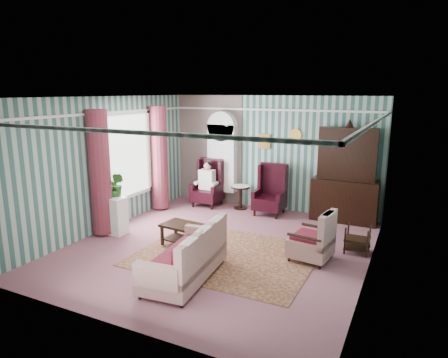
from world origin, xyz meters
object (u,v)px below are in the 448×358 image
at_px(round_side_table, 240,197).
at_px(dresser_hutch, 346,172).
at_px(nest_table, 357,239).
at_px(coffee_table, 184,235).
at_px(seated_woman, 207,184).
at_px(bookcase, 222,163).
at_px(wingback_left, 207,183).
at_px(floral_armchair, 311,234).
at_px(plant_stand, 113,215).
at_px(wingback_right, 270,190).
at_px(sofa, 184,246).

bearing_deg(round_side_table, dresser_hutch, 2.64).
height_order(dresser_hutch, nest_table, dresser_hutch).
bearing_deg(coffee_table, seated_woman, 109.08).
bearing_deg(bookcase, nest_table, -26.92).
bearing_deg(wingback_left, floral_armchair, -33.85).
bearing_deg(coffee_table, bookcase, 102.46).
bearing_deg(plant_stand, wingback_left, 73.78).
bearing_deg(coffee_table, nest_table, 19.93).
relative_size(wingback_right, coffee_table, 1.46).
bearing_deg(wingback_right, sofa, -90.66).
bearing_deg(bookcase, round_side_table, -20.27).
bearing_deg(round_side_table, bookcase, 159.73).
bearing_deg(dresser_hutch, wingback_right, -171.23).
distance_m(round_side_table, coffee_table, 2.84).
bearing_deg(coffee_table, plant_stand, -177.96).
xyz_separation_m(dresser_hutch, wingback_left, (-3.50, -0.27, -0.55)).
bearing_deg(floral_armchair, dresser_hutch, 3.95).
relative_size(bookcase, plant_stand, 2.80).
xyz_separation_m(wingback_left, wingback_right, (1.75, 0.00, 0.00)).
xyz_separation_m(wingback_left, seated_woman, (0.00, 0.00, -0.04)).
bearing_deg(nest_table, coffee_table, -160.07).
relative_size(dresser_hutch, sofa, 1.29).
bearing_deg(coffee_table, wingback_right, 73.04).
height_order(plant_stand, sofa, sofa).
distance_m(wingback_left, round_side_table, 0.97).
bearing_deg(floral_armchair, nest_table, -38.37).
height_order(wingback_right, round_side_table, wingback_right).
distance_m(bookcase, wingback_left, 0.68).
xyz_separation_m(round_side_table, sofa, (0.80, -4.07, 0.26)).
bearing_deg(round_side_table, seated_woman, -170.54).
bearing_deg(floral_armchair, coffee_table, 107.50).
height_order(round_side_table, coffee_table, round_side_table).
bearing_deg(wingback_left, round_side_table, 9.46).
bearing_deg(sofa, round_side_table, 5.47).
distance_m(floral_armchair, coffee_table, 2.48).
height_order(bookcase, nest_table, bookcase).
distance_m(wingback_left, floral_armchair, 4.04).
height_order(wingback_right, floral_armchair, wingback_right).
xyz_separation_m(wingback_right, floral_armchair, (1.60, -2.25, -0.13)).
bearing_deg(sofa, nest_table, -50.68).
distance_m(seated_woman, coffee_table, 2.87).
relative_size(seated_woman, coffee_table, 1.38).
height_order(wingback_left, round_side_table, wingback_left).
height_order(wingback_left, plant_stand, wingback_left).
distance_m(nest_table, coffee_table, 3.34).
height_order(bookcase, wingback_left, bookcase).
relative_size(wingback_right, plant_stand, 1.56).
xyz_separation_m(plant_stand, sofa, (2.50, -1.17, 0.16)).
height_order(seated_woman, nest_table, seated_woman).
xyz_separation_m(bookcase, dresser_hutch, (3.25, -0.12, 0.06)).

